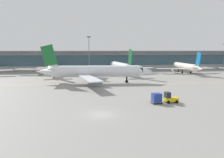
{
  "coord_description": "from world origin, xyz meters",
  "views": [
    {
      "loc": [
        -3.41,
        -33.35,
        10.04
      ],
      "look_at": [
        4.77,
        19.1,
        3.0
      ],
      "focal_mm": 35.29,
      "sensor_mm": 36.0,
      "label": 1
    }
  ],
  "objects_px": {
    "apron_light_mast_1": "(89,52)",
    "gate_airplane_3": "(121,67)",
    "gate_airplane_2": "(53,67)",
    "cargo_dolly_lead": "(157,98)",
    "taxiing_regional_jet": "(96,72)",
    "gate_airplane_4": "(185,67)",
    "baggage_tug": "(170,98)",
    "apron_light_mast_2": "(224,55)"
  },
  "relations": [
    {
      "from": "cargo_dolly_lead",
      "to": "apron_light_mast_1",
      "type": "relative_size",
      "value": 0.13
    },
    {
      "from": "apron_light_mast_1",
      "to": "apron_light_mast_2",
      "type": "height_order",
      "value": "apron_light_mast_1"
    },
    {
      "from": "cargo_dolly_lead",
      "to": "gate_airplane_3",
      "type": "bearing_deg",
      "value": 82.82
    },
    {
      "from": "cargo_dolly_lead",
      "to": "apron_light_mast_1",
      "type": "distance_m",
      "value": 66.54
    },
    {
      "from": "apron_light_mast_2",
      "to": "baggage_tug",
      "type": "bearing_deg",
      "value": -131.42
    },
    {
      "from": "gate_airplane_2",
      "to": "cargo_dolly_lead",
      "type": "xyz_separation_m",
      "value": [
        24.83,
        -54.52,
        -2.07
      ]
    },
    {
      "from": "taxiing_regional_jet",
      "to": "gate_airplane_4",
      "type": "bearing_deg",
      "value": 34.84
    },
    {
      "from": "gate_airplane_2",
      "to": "apron_light_mast_1",
      "type": "distance_m",
      "value": 19.89
    },
    {
      "from": "gate_airplane_2",
      "to": "cargo_dolly_lead",
      "type": "distance_m",
      "value": 59.95
    },
    {
      "from": "gate_airplane_3",
      "to": "gate_airplane_4",
      "type": "bearing_deg",
      "value": -97.37
    },
    {
      "from": "gate_airplane_3",
      "to": "taxiing_regional_jet",
      "type": "distance_m",
      "value": 26.98
    },
    {
      "from": "taxiing_regional_jet",
      "to": "apron_light_mast_2",
      "type": "bearing_deg",
      "value": 34.9
    },
    {
      "from": "gate_airplane_4",
      "to": "taxiing_regional_jet",
      "type": "xyz_separation_m",
      "value": [
        -40.62,
        -22.97,
        0.7
      ]
    },
    {
      "from": "baggage_tug",
      "to": "gate_airplane_3",
      "type": "bearing_deg",
      "value": 85.86
    },
    {
      "from": "taxiing_regional_jet",
      "to": "baggage_tug",
      "type": "height_order",
      "value": "taxiing_regional_jet"
    },
    {
      "from": "baggage_tug",
      "to": "apron_light_mast_2",
      "type": "height_order",
      "value": "apron_light_mast_2"
    },
    {
      "from": "apron_light_mast_1",
      "to": "gate_airplane_3",
      "type": "bearing_deg",
      "value": -48.72
    },
    {
      "from": "gate_airplane_3",
      "to": "apron_light_mast_2",
      "type": "bearing_deg",
      "value": -79.65
    },
    {
      "from": "gate_airplane_2",
      "to": "apron_light_mast_1",
      "type": "bearing_deg",
      "value": -57.74
    },
    {
      "from": "taxiing_regional_jet",
      "to": "cargo_dolly_lead",
      "type": "relative_size",
      "value": 16.09
    },
    {
      "from": "cargo_dolly_lead",
      "to": "apron_light_mast_2",
      "type": "bearing_deg",
      "value": 43.74
    },
    {
      "from": "apron_light_mast_2",
      "to": "apron_light_mast_1",
      "type": "bearing_deg",
      "value": -178.06
    },
    {
      "from": "gate_airplane_4",
      "to": "apron_light_mast_1",
      "type": "relative_size",
      "value": 1.73
    },
    {
      "from": "gate_airplane_4",
      "to": "apron_light_mast_1",
      "type": "xyz_separation_m",
      "value": [
        -40.73,
        15.17,
        6.03
      ]
    },
    {
      "from": "gate_airplane_2",
      "to": "cargo_dolly_lead",
      "type": "height_order",
      "value": "gate_airplane_2"
    },
    {
      "from": "gate_airplane_2",
      "to": "cargo_dolly_lead",
      "type": "bearing_deg",
      "value": -158.21
    },
    {
      "from": "baggage_tug",
      "to": "apron_light_mast_1",
      "type": "height_order",
      "value": "apron_light_mast_1"
    },
    {
      "from": "baggage_tug",
      "to": "taxiing_regional_jet",
      "type": "bearing_deg",
      "value": 109.93
    },
    {
      "from": "gate_airplane_2",
      "to": "baggage_tug",
      "type": "xyz_separation_m",
      "value": [
        27.57,
        -54.35,
        -2.23
      ]
    },
    {
      "from": "gate_airplane_2",
      "to": "taxiing_regional_jet",
      "type": "height_order",
      "value": "taxiing_regional_jet"
    },
    {
      "from": "gate_airplane_2",
      "to": "apron_light_mast_1",
      "type": "height_order",
      "value": "apron_light_mast_1"
    },
    {
      "from": "taxiing_regional_jet",
      "to": "apron_light_mast_1",
      "type": "distance_m",
      "value": 38.51
    },
    {
      "from": "gate_airplane_4",
      "to": "gate_airplane_3",
      "type": "bearing_deg",
      "value": 90.52
    },
    {
      "from": "apron_light_mast_1",
      "to": "apron_light_mast_2",
      "type": "bearing_deg",
      "value": 1.94
    },
    {
      "from": "gate_airplane_4",
      "to": "cargo_dolly_lead",
      "type": "distance_m",
      "value": 59.36
    },
    {
      "from": "cargo_dolly_lead",
      "to": "apron_light_mast_1",
      "type": "bearing_deg",
      "value": 94.38
    },
    {
      "from": "gate_airplane_2",
      "to": "baggage_tug",
      "type": "bearing_deg",
      "value": -155.8
    },
    {
      "from": "gate_airplane_4",
      "to": "cargo_dolly_lead",
      "type": "height_order",
      "value": "gate_airplane_4"
    },
    {
      "from": "cargo_dolly_lead",
      "to": "apron_light_mast_2",
      "type": "relative_size",
      "value": 0.17
    },
    {
      "from": "gate_airplane_2",
      "to": "gate_airplane_3",
      "type": "distance_m",
      "value": 28.2
    },
    {
      "from": "gate_airplane_3",
      "to": "baggage_tug",
      "type": "xyz_separation_m",
      "value": [
        -0.45,
        -51.14,
        -2.23
      ]
    },
    {
      "from": "gate_airplane_2",
      "to": "taxiing_regional_jet",
      "type": "bearing_deg",
      "value": -152.67
    }
  ]
}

